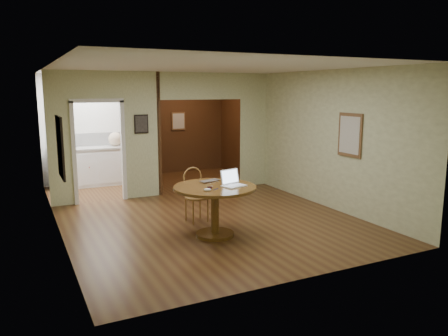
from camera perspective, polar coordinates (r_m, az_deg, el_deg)
name	(u,v)px	position (r m, az deg, el deg)	size (l,w,h in m)	color
floor	(216,224)	(7.69, -1.02, -7.36)	(5.00, 5.00, 0.00)	#462714
room_shell	(140,136)	(10.15, -10.92, 4.17)	(5.20, 7.50, 5.00)	silver
dining_table	(215,199)	(6.94, -1.19, -4.09)	(1.31, 1.31, 0.82)	brown
chair	(195,191)	(7.79, -3.82, -3.07)	(0.44, 0.44, 0.96)	#965D35
open_laptop	(232,182)	(6.92, 1.07, -1.78)	(0.41, 0.39, 0.25)	white
closed_laptop	(212,181)	(7.17, -1.59, -1.77)	(0.36, 0.23, 0.03)	silver
mouse	(207,190)	(6.54, -2.17, -2.85)	(0.11, 0.06, 0.05)	white
wine_glass	(210,186)	(6.68, -1.90, -2.34)	(0.09, 0.09, 0.10)	white
pen	(216,189)	(6.67, -1.07, -2.77)	(0.01, 0.01, 0.15)	navy
kitchen_cabinet	(94,166)	(11.14, -16.64, 0.22)	(2.06, 0.60, 0.94)	white
grocery_bag	(115,139)	(11.15, -14.02, 3.67)	(0.34, 0.29, 0.34)	beige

